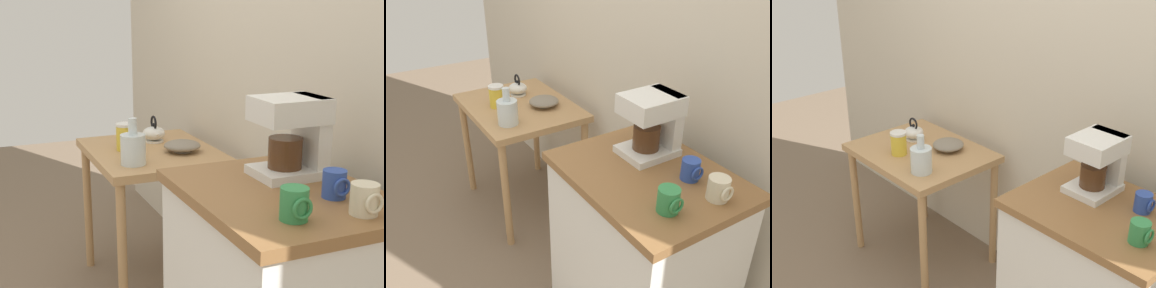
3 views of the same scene
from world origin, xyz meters
TOP-DOWN VIEW (x-y plane):
  - ground_plane at (0.00, 0.00)m, footprint 8.00×8.00m
  - back_wall at (0.10, 0.40)m, footprint 4.40×0.10m
  - wooden_table at (-0.57, -0.02)m, footprint 0.78×0.62m
  - kitchen_counter at (0.68, -0.03)m, footprint 0.71×0.55m
  - bowl_stoneware at (-0.46, 0.10)m, footprint 0.18×0.18m
  - teakettle at (-0.72, 0.04)m, footprint 0.15×0.12m
  - glass_carafe_vase at (-0.34, -0.19)m, footprint 0.12×0.12m
  - canister_enamel at (-0.61, -0.15)m, footprint 0.09×0.09m
  - coffee_maker at (0.57, 0.08)m, footprint 0.18×0.22m
  - mug_tall_green at (0.90, -0.13)m, footprint 0.08×0.07m
  - mug_blue at (0.80, 0.07)m, footprint 0.08×0.07m
  - mug_small_cream at (0.94, 0.06)m, footprint 0.08×0.08m

SIDE VIEW (x-z plane):
  - ground_plane at x=0.00m, z-range 0.00..0.00m
  - kitchen_counter at x=0.68m, z-range 0.00..0.92m
  - wooden_table at x=-0.57m, z-range 0.27..1.02m
  - bowl_stoneware at x=-0.46m, z-range 0.75..0.81m
  - teakettle at x=-0.72m, z-range 0.72..0.87m
  - canister_enamel at x=-0.61m, z-range 0.75..0.89m
  - glass_carafe_vase at x=-0.34m, z-range 0.72..0.93m
  - mug_blue at x=0.80m, z-range 0.92..1.00m
  - mug_small_cream at x=0.94m, z-range 0.92..1.01m
  - mug_tall_green at x=0.90m, z-range 0.92..1.01m
  - coffee_maker at x=0.57m, z-range 0.93..1.19m
  - back_wall at x=0.10m, z-range 0.00..2.80m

